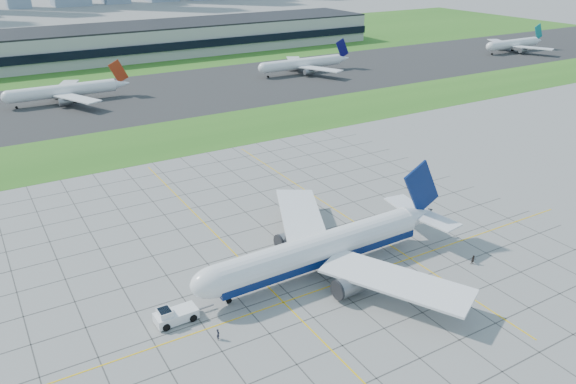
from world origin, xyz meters
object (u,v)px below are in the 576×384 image
(crew_far, at_px, (473,260))
(distant_jet_3, at_px, (514,44))
(distant_jet_1, at_px, (65,91))
(pushback_tug, at_px, (174,315))
(airliner, at_px, (321,249))
(crew_near, at_px, (218,334))
(distant_jet_2, at_px, (303,63))

(crew_far, bearing_deg, distant_jet_3, 47.60)
(distant_jet_1, distance_m, distant_jet_3, 232.68)
(pushback_tug, distance_m, distant_jet_1, 148.87)
(pushback_tug, xyz_separation_m, distant_jet_3, (244.41, 133.98, 3.27))
(airliner, xyz_separation_m, distant_jet_1, (-16.10, 147.77, -0.15))
(crew_far, xyz_separation_m, distant_jet_1, (-41.96, 160.28, 3.56))
(pushback_tug, bearing_deg, crew_far, -13.62)
(crew_near, relative_size, distant_jet_1, 0.04)
(distant_jet_1, bearing_deg, crew_far, -75.33)
(pushback_tug, distance_m, distant_jet_3, 278.74)
(distant_jet_3, bearing_deg, crew_near, -149.49)
(pushback_tug, xyz_separation_m, crew_near, (4.17, -7.61, -0.27))
(crew_near, relative_size, distant_jet_2, 0.04)
(crew_far, bearing_deg, distant_jet_1, 114.79)
(distant_jet_1, bearing_deg, crew_near, -92.94)
(distant_jet_1, xyz_separation_m, distant_jet_2, (103.96, -1.82, 0.00))
(distant_jet_1, bearing_deg, distant_jet_2, -1.00)
(pushback_tug, relative_size, distant_jet_2, 0.21)
(crew_far, distance_m, distant_jet_2, 170.20)
(airliner, bearing_deg, crew_far, -26.99)
(distant_jet_1, xyz_separation_m, distant_jet_3, (232.24, -14.36, -0.00))
(distant_jet_3, bearing_deg, pushback_tug, -151.27)
(crew_far, bearing_deg, airliner, 164.31)
(distant_jet_1, height_order, distant_jet_3, same)
(airliner, xyz_separation_m, distant_jet_2, (87.86, 145.95, -0.15))
(airliner, distance_m, distant_jet_1, 148.64)
(pushback_tug, distance_m, crew_near, 8.68)
(airliner, relative_size, crew_near, 28.96)
(airliner, relative_size, distant_jet_3, 1.28)
(crew_far, xyz_separation_m, distant_jet_2, (62.00, 158.46, 3.57))
(distant_jet_1, distance_m, distant_jet_2, 103.98)
(crew_near, relative_size, distant_jet_3, 0.04)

